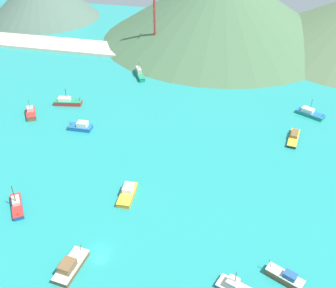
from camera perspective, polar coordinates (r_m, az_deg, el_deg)
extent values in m
cube|color=teal|center=(103.36, -3.74, -2.85)|extent=(260.00, 280.00, 0.50)
cube|color=#14478C|center=(96.00, -20.84, -8.42)|extent=(6.57, 7.91, 0.87)
cube|color=red|center=(95.65, -20.91, -8.18)|extent=(6.70, 8.07, 0.20)
cube|color=#B2ADA3|center=(96.11, -21.03, -7.57)|extent=(3.13, 3.44, 0.83)
cylinder|color=#4C3823|center=(92.53, -20.77, -9.40)|extent=(0.41, 0.50, 1.19)
cylinder|color=#4C3823|center=(94.04, -21.31, -6.63)|extent=(0.19, 0.19, 4.29)
cube|color=brown|center=(130.05, -19.06, 4.10)|extent=(6.05, 7.43, 1.26)
cube|color=red|center=(129.71, -19.12, 4.38)|extent=(6.17, 7.58, 0.20)
cube|color=#B2ADA3|center=(130.19, -19.20, 4.82)|extent=(2.86, 2.93, 1.14)
cylinder|color=#4C3823|center=(128.90, -19.35, 5.48)|extent=(0.11, 0.11, 2.75)
cube|color=red|center=(133.32, -14.13, 5.77)|extent=(9.03, 4.26, 1.25)
cube|color=#238C5B|center=(132.98, -14.18, 6.05)|extent=(9.21, 4.34, 0.20)
cube|color=silver|center=(133.02, -14.66, 6.29)|extent=(4.13, 2.74, 1.07)
cylinder|color=#4C3823|center=(131.53, -12.59, 6.34)|extent=(0.72, 0.24, 1.69)
cylinder|color=#4C3823|center=(131.85, -14.47, 7.09)|extent=(0.19, 0.19, 3.12)
cube|color=orange|center=(93.15, -5.85, -7.32)|extent=(3.41, 8.19, 0.93)
cube|color=gold|center=(92.77, -5.87, -7.05)|extent=(3.48, 8.36, 0.20)
cube|color=silver|center=(93.02, -5.74, -6.32)|extent=(2.40, 3.24, 1.26)
cube|color=#232328|center=(117.12, 17.57, 0.73)|extent=(3.87, 9.65, 0.73)
cube|color=gold|center=(116.87, 17.61, 0.92)|extent=(3.95, 9.84, 0.20)
cube|color=brown|center=(117.60, 17.73, 1.43)|extent=(2.44, 4.33, 0.86)
cube|color=#198466|center=(130.77, 19.75, 4.03)|extent=(8.86, 6.59, 0.87)
cube|color=#1E669E|center=(130.52, 19.80, 4.23)|extent=(9.04, 6.72, 0.20)
cube|color=silver|center=(130.50, 19.44, 4.65)|extent=(4.19, 3.64, 1.15)
cylinder|color=#4C3823|center=(129.25, 21.35, 3.83)|extent=(0.53, 0.35, 1.19)
cylinder|color=#4C3823|center=(129.29, 19.91, 5.38)|extent=(0.12, 0.12, 3.26)
cube|color=#198466|center=(148.70, -4.11, 9.84)|extent=(6.56, 9.70, 1.30)
cube|color=#238C5B|center=(148.40, -4.13, 10.10)|extent=(6.69, 9.90, 0.20)
cube|color=#B2ADA3|center=(149.17, -4.24, 10.59)|extent=(3.37, 4.49, 1.51)
cylinder|color=#4C3823|center=(147.60, -4.20, 11.17)|extent=(0.16, 0.16, 2.51)
cube|color=white|center=(76.38, 9.84, -19.73)|extent=(7.72, 5.26, 0.20)
cube|color=#B2ADA3|center=(75.86, 9.28, -19.08)|extent=(2.67, 2.76, 1.52)
cylinder|color=#4C3823|center=(74.21, 9.72, -18.29)|extent=(0.12, 0.12, 2.45)
cube|color=brown|center=(79.91, 16.39, -17.94)|extent=(7.14, 4.88, 1.27)
cube|color=white|center=(79.34, 16.48, -17.61)|extent=(7.28, 4.98, 0.20)
cube|color=#28568C|center=(78.77, 17.14, -17.61)|extent=(2.77, 2.43, 0.97)
cylinder|color=#4C3823|center=(79.28, 14.48, -16.31)|extent=(0.70, 0.42, 1.71)
cube|color=brown|center=(80.69, -13.70, -16.77)|extent=(4.13, 8.64, 1.08)
cube|color=white|center=(80.21, -13.77, -16.48)|extent=(4.21, 8.82, 0.20)
cube|color=brown|center=(79.03, -14.26, -16.60)|extent=(2.74, 3.41, 1.55)
cylinder|color=#4C3823|center=(81.65, -12.44, -14.34)|extent=(0.19, 0.64, 1.46)
cube|color=#1E5BA8|center=(119.10, -12.48, 2.29)|extent=(6.87, 3.20, 1.00)
cube|color=#1E669E|center=(118.79, -12.52, 2.54)|extent=(7.00, 3.26, 0.20)
cube|color=silver|center=(118.07, -12.18, 2.82)|extent=(3.05, 2.35, 1.36)
cylinder|color=#4C3823|center=(119.69, -13.90, 2.92)|extent=(0.59, 0.13, 1.35)
cube|color=beige|center=(165.27, 3.52, 12.42)|extent=(247.00, 14.75, 1.20)
cone|color=#476B47|center=(184.34, 7.57, 19.49)|extent=(104.69, 104.69, 31.47)
cylinder|color=#B7332D|center=(160.88, -1.93, 17.49)|extent=(0.97, 0.97, 31.07)
cylinder|color=#B7332D|center=(159.84, -1.95, 18.77)|extent=(0.48, 2.49, 0.48)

